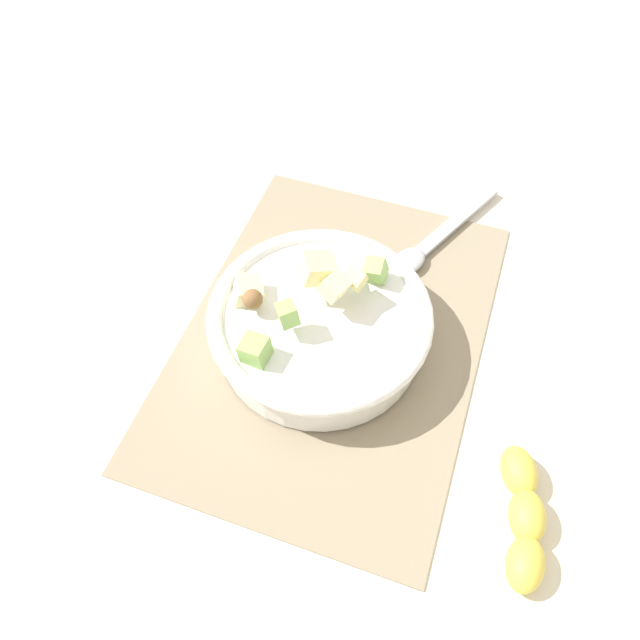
% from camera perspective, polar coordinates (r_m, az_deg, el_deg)
% --- Properties ---
extents(ground_plane, '(2.40, 2.40, 0.00)m').
position_cam_1_polar(ground_plane, '(0.76, 1.17, -1.65)').
color(ground_plane, silver).
extents(placemat, '(0.49, 0.35, 0.01)m').
position_cam_1_polar(placemat, '(0.76, 1.17, -1.52)').
color(placemat, gray).
rests_on(placemat, ground_plane).
extents(salad_bowl, '(0.26, 0.26, 0.11)m').
position_cam_1_polar(salad_bowl, '(0.72, -0.06, -0.31)').
color(salad_bowl, white).
rests_on(salad_bowl, placemat).
extents(serving_spoon, '(0.21, 0.12, 0.01)m').
position_cam_1_polar(serving_spoon, '(0.85, 9.97, 6.91)').
color(serving_spoon, '#B7B7BC').
rests_on(serving_spoon, placemat).
extents(banana_whole, '(0.15, 0.07, 0.04)m').
position_cam_1_polar(banana_whole, '(0.67, 18.06, -16.62)').
color(banana_whole, yellow).
rests_on(banana_whole, ground_plane).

